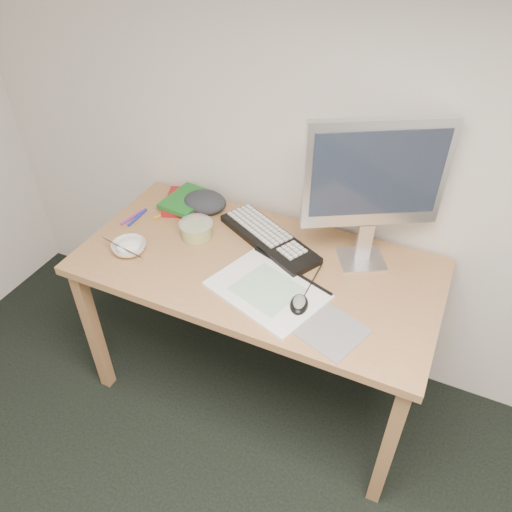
{
  "coord_description": "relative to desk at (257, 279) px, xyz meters",
  "views": [
    {
      "loc": [
        0.38,
        0.09,
        2.0
      ],
      "look_at": [
        -0.22,
        1.38,
        0.83
      ],
      "focal_mm": 35.0,
      "sensor_mm": 36.0,
      "label": 1
    }
  ],
  "objects": [
    {
      "name": "desk",
      "position": [
        0.0,
        0.0,
        0.0
      ],
      "size": [
        1.4,
        0.7,
        0.75
      ],
      "color": "#A1764A",
      "rests_on": "ground"
    },
    {
      "name": "mousepad",
      "position": [
        0.36,
        -0.21,
        0.08
      ],
      "size": [
        0.27,
        0.26,
        0.0
      ],
      "primitive_type": "cube",
      "rotation": [
        0.0,
        0.0,
        -0.34
      ],
      "color": "slate",
      "rests_on": "desk"
    },
    {
      "name": "sketchpad",
      "position": [
        0.1,
        -0.13,
        0.09
      ],
      "size": [
        0.47,
        0.4,
        0.01
      ],
      "primitive_type": "cube",
      "rotation": [
        0.0,
        0.0,
        -0.33
      ],
      "color": "white",
      "rests_on": "desk"
    },
    {
      "name": "keyboard",
      "position": [
        -0.01,
        0.15,
        0.1
      ],
      "size": [
        0.5,
        0.36,
        0.03
      ],
      "primitive_type": "cube",
      "rotation": [
        0.0,
        0.0,
        -0.49
      ],
      "color": "black",
      "rests_on": "desk"
    },
    {
      "name": "monitor",
      "position": [
        0.36,
        0.19,
        0.45
      ],
      "size": [
        0.45,
        0.28,
        0.58
      ],
      "rotation": [
        0.0,
        0.0,
        0.52
      ],
      "color": "silver",
      "rests_on": "desk"
    },
    {
      "name": "mouse",
      "position": [
        0.23,
        -0.16,
        0.11
      ],
      "size": [
        0.09,
        0.11,
        0.03
      ],
      "primitive_type": "ellipsoid",
      "rotation": [
        0.0,
        0.0,
        0.23
      ],
      "color": "black",
      "rests_on": "sketchpad"
    },
    {
      "name": "rice_bowl",
      "position": [
        -0.49,
        -0.15,
        0.1
      ],
      "size": [
        0.17,
        0.17,
        0.04
      ],
      "primitive_type": "imported",
      "rotation": [
        0.0,
        0.0,
        0.3
      ],
      "color": "silver",
      "rests_on": "desk"
    },
    {
      "name": "chopsticks",
      "position": [
        -0.49,
        -0.18,
        0.13
      ],
      "size": [
        0.22,
        0.06,
        0.02
      ],
      "primitive_type": "cylinder",
      "rotation": [
        0.0,
        1.57,
        -0.18
      ],
      "color": "#BEBEC0",
      "rests_on": "rice_bowl"
    },
    {
      "name": "fruit_tub",
      "position": [
        -0.3,
        0.05,
        0.12
      ],
      "size": [
        0.15,
        0.15,
        0.07
      ],
      "primitive_type": "cylinder",
      "rotation": [
        0.0,
        0.0,
        0.07
      ],
      "color": "#D7C44C",
      "rests_on": "desk"
    },
    {
      "name": "book_red",
      "position": [
        -0.47,
        0.24,
        0.09
      ],
      "size": [
        0.24,
        0.27,
        0.02
      ],
      "primitive_type": "cube",
      "rotation": [
        0.0,
        0.0,
        0.37
      ],
      "color": "maroon",
      "rests_on": "desk"
    },
    {
      "name": "book_green",
      "position": [
        -0.45,
        0.23,
        0.11
      ],
      "size": [
        0.18,
        0.24,
        0.02
      ],
      "primitive_type": "cube",
      "rotation": [
        0.0,
        0.0,
        -0.1
      ],
      "color": "#196721",
      "rests_on": "book_red"
    },
    {
      "name": "cloth_lump",
      "position": [
        -0.37,
        0.25,
        0.12
      ],
      "size": [
        0.19,
        0.17,
        0.07
      ],
      "primitive_type": "ellipsoid",
      "rotation": [
        0.0,
        0.0,
        -0.21
      ],
      "color": "#27292E",
      "rests_on": "desk"
    },
    {
      "name": "pencil_pink",
      "position": [
        0.03,
        0.08,
        0.09
      ],
      "size": [
        0.19,
        0.05,
        0.01
      ],
      "primitive_type": "cylinder",
      "rotation": [
        0.0,
        1.57,
        -0.22
      ],
      "color": "pink",
      "rests_on": "desk"
    },
    {
      "name": "pencil_tan",
      "position": [
        0.06,
        0.07,
        0.09
      ],
      "size": [
        0.17,
        0.11,
        0.01
      ],
      "primitive_type": "cylinder",
      "rotation": [
        0.0,
        1.57,
        -0.52
      ],
      "color": "tan",
      "rests_on": "desk"
    },
    {
      "name": "pencil_black",
      "position": [
        0.05,
        0.08,
        0.09
      ],
      "size": [
        0.18,
        0.06,
        0.01
      ],
      "primitive_type": "cylinder",
      "rotation": [
        0.0,
        1.57,
        0.28
      ],
      "color": "black",
      "rests_on": "desk"
    },
    {
      "name": "marker_blue",
      "position": [
        -0.6,
        0.06,
        0.09
      ],
      "size": [
        0.01,
        0.13,
        0.01
      ],
      "primitive_type": "cylinder",
      "rotation": [
        0.0,
        1.57,
        1.58
      ],
      "color": "#1C2A98",
      "rests_on": "desk"
    },
    {
      "name": "marker_orange",
      "position": [
        -0.51,
        0.14,
        0.09
      ],
      "size": [
        0.05,
        0.13,
        0.01
      ],
      "primitive_type": "cylinder",
      "rotation": [
        0.0,
        1.57,
        1.23
      ],
      "color": "orange",
      "rests_on": "desk"
    },
    {
      "name": "marker_purple",
      "position": [
        -0.62,
        0.05,
        0.09
      ],
      "size": [
        0.03,
        0.13,
        0.01
      ],
      "primitive_type": "cylinder",
      "rotation": [
        0.0,
        1.57,
        1.41
      ],
      "color": "purple",
      "rests_on": "desk"
    }
  ]
}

